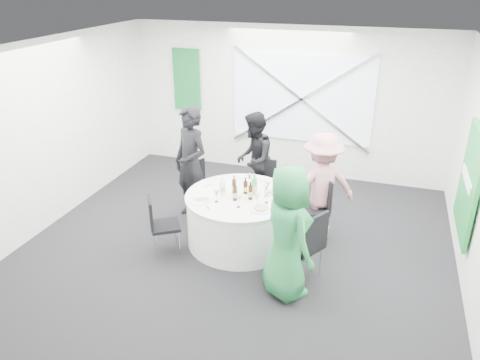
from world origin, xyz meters
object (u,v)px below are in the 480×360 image
(chair_back_left, at_px, (198,184))
(chair_back_right, at_px, (318,203))
(green_water_bottle, at_px, (254,186))
(clear_water_bottle, at_px, (222,188))
(banquet_table, at_px, (240,219))
(person_woman_pink, at_px, (321,186))
(person_woman_green, at_px, (287,233))
(chair_back, at_px, (263,182))
(person_man_back_left, at_px, (191,164))
(person_man_back, at_px, (254,160))
(chair_front_right, at_px, (307,241))
(chair_front_left, at_px, (159,221))

(chair_back_left, distance_m, chair_back_right, 1.98)
(green_water_bottle, height_order, clear_water_bottle, green_water_bottle)
(banquet_table, distance_m, person_woman_pink, 1.27)
(chair_back_left, relative_size, person_woman_green, 0.52)
(banquet_table, relative_size, clear_water_bottle, 5.35)
(green_water_bottle, relative_size, clear_water_bottle, 1.08)
(chair_back, xyz_separation_m, clear_water_bottle, (-0.28, -1.17, 0.37))
(chair_back_left, height_order, person_man_back_left, person_man_back_left)
(person_man_back, bearing_deg, banquet_table, -0.00)
(chair_back_right, xyz_separation_m, chair_front_right, (0.05, -1.12, 0.02))
(chair_back_left, distance_m, green_water_bottle, 1.31)
(person_woman_green, bearing_deg, chair_back_left, 4.82)
(person_woman_pink, height_order, clear_water_bottle, person_woman_pink)
(person_woman_pink, bearing_deg, person_woman_green, 55.43)
(person_man_back_left, distance_m, person_woman_pink, 2.03)
(banquet_table, xyz_separation_m, person_man_back_left, (-0.98, 0.53, 0.53))
(chair_back_right, bearing_deg, person_man_back, -148.24)
(chair_back, relative_size, green_water_bottle, 2.73)
(chair_back_left, xyz_separation_m, chair_back_right, (1.97, -0.19, 0.05))
(chair_front_left, relative_size, green_water_bottle, 2.72)
(chair_front_right, height_order, clear_water_bottle, clear_water_bottle)
(banquet_table, relative_size, chair_back, 1.81)
(chair_back, height_order, chair_front_right, chair_front_right)
(person_woman_pink, bearing_deg, chair_front_right, 63.11)
(chair_front_right, relative_size, person_woman_green, 0.59)
(chair_back, height_order, chair_back_right, chair_back_right)
(chair_front_left, distance_m, clear_water_bottle, 0.99)
(chair_front_left, xyz_separation_m, green_water_bottle, (1.16, 0.71, 0.39))
(chair_back_right, distance_m, chair_front_right, 1.12)
(chair_front_left, bearing_deg, chair_back_left, -34.21)
(chair_front_left, relative_size, person_man_back_left, 0.47)
(chair_back_right, bearing_deg, green_water_bottle, -90.41)
(banquet_table, height_order, person_man_back_left, person_man_back_left)
(chair_front_left, xyz_separation_m, person_woman_pink, (2.03, 1.19, 0.31))
(chair_front_right, height_order, person_woman_pink, person_woman_pink)
(person_man_back_left, height_order, person_woman_pink, person_man_back_left)
(person_man_back_left, height_order, person_man_back, person_man_back_left)
(person_man_back, relative_size, clear_water_bottle, 5.49)
(person_man_back_left, xyz_separation_m, person_woman_green, (1.87, -1.47, -0.07))
(chair_back_left, height_order, person_woman_green, person_woman_green)
(chair_back_left, height_order, chair_front_left, chair_back_left)
(banquet_table, bearing_deg, green_water_bottle, 27.40)
(chair_back_left, distance_m, person_woman_green, 2.46)
(chair_back_right, height_order, green_water_bottle, green_water_bottle)
(chair_front_left, xyz_separation_m, person_man_back_left, (-0.00, 1.15, 0.41))
(person_woman_pink, relative_size, clear_water_bottle, 5.52)
(chair_back_right, xyz_separation_m, person_man_back_left, (-2.01, 0.04, 0.35))
(chair_back_left, distance_m, clear_water_bottle, 1.08)
(chair_front_right, xyz_separation_m, person_woman_green, (-0.19, -0.32, 0.26))
(chair_front_right, bearing_deg, person_woman_pink, -148.53)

